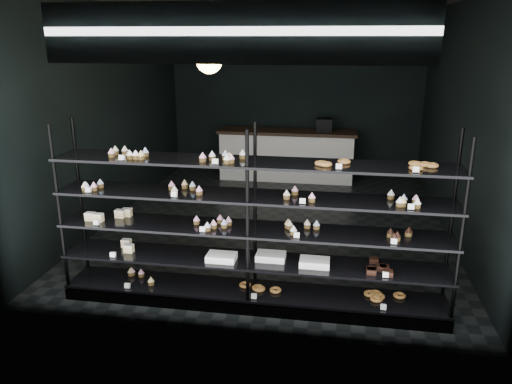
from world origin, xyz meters
TOP-DOWN VIEW (x-y plane):
  - room at (0.00, 0.00)m, footprint 5.01×6.01m
  - display_shelf at (0.05, -2.45)m, footprint 4.00×0.50m
  - signage at (0.00, -2.93)m, footprint 3.30×0.05m
  - pendant_lamp at (-0.67, -1.12)m, footprint 0.31×0.31m
  - service_counter at (-0.08, 2.50)m, footprint 2.69×0.65m

SIDE VIEW (x-z plane):
  - service_counter at x=-0.08m, z-range -0.11..1.12m
  - display_shelf at x=0.05m, z-range -0.33..1.58m
  - room at x=0.00m, z-range 0.00..3.20m
  - pendant_lamp at x=-0.67m, z-range 2.01..2.89m
  - signage at x=0.00m, z-range 2.50..3.00m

